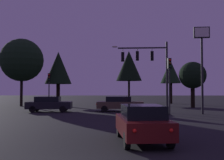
# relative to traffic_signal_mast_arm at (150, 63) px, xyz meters

# --- Properties ---
(ground_plane) EXTENTS (168.00, 168.00, 0.00)m
(ground_plane) POSITION_rel_traffic_signal_mast_arm_xyz_m (-4.61, 5.62, -4.69)
(ground_plane) COLOR black
(ground_plane) RESTS_ON ground
(traffic_signal_mast_arm) EXTENTS (5.32, 0.53, 6.75)m
(traffic_signal_mast_arm) POSITION_rel_traffic_signal_mast_arm_xyz_m (0.00, 0.00, 0.00)
(traffic_signal_mast_arm) COLOR #232326
(traffic_signal_mast_arm) RESTS_ON ground
(traffic_light_corner_left) EXTENTS (0.35, 0.38, 4.05)m
(traffic_light_corner_left) POSITION_rel_traffic_signal_mast_arm_xyz_m (-10.74, 4.39, -1.81)
(traffic_light_corner_left) COLOR #232326
(traffic_light_corner_left) RESTS_ON ground
(traffic_light_corner_right) EXTENTS (0.35, 0.38, 4.89)m
(traffic_light_corner_right) POSITION_rel_traffic_signal_mast_arm_xyz_m (1.38, -2.55, -1.26)
(traffic_light_corner_right) COLOR #232326
(traffic_light_corner_right) RESTS_ON ground
(car_nearside_lane) EXTENTS (2.17, 4.20, 1.52)m
(car_nearside_lane) POSITION_rel_traffic_signal_mast_arm_xyz_m (-2.08, -14.49, -3.90)
(car_nearside_lane) COLOR #4C0F0F
(car_nearside_lane) RESTS_ON ground
(car_crossing_left) EXTENTS (4.52, 2.07, 1.52)m
(car_crossing_left) POSITION_rel_traffic_signal_mast_arm_xyz_m (-9.84, 0.89, -3.89)
(car_crossing_left) COLOR black
(car_crossing_left) RESTS_ON ground
(car_crossing_right) EXTENTS (4.72, 1.93, 1.52)m
(car_crossing_right) POSITION_rel_traffic_signal_mast_arm_xyz_m (-2.83, 1.38, -3.89)
(car_crossing_right) COLOR #473828
(car_crossing_right) RESTS_ON ground
(store_sign_illuminated) EXTENTS (1.42, 0.38, 7.84)m
(store_sign_illuminated) POSITION_rel_traffic_signal_mast_arm_xyz_m (4.51, -1.45, 0.98)
(store_sign_illuminated) COLOR #232326
(store_sign_illuminated) RESTS_ON ground
(tree_behind_sign) EXTENTS (3.27, 3.27, 7.01)m
(tree_behind_sign) POSITION_rel_traffic_signal_mast_arm_xyz_m (5.54, 17.96, 0.39)
(tree_behind_sign) COLOR black
(tree_behind_sign) RESTS_ON ground
(tree_left_far) EXTENTS (3.73, 3.73, 7.57)m
(tree_left_far) POSITION_rel_traffic_signal_mast_arm_xyz_m (-11.37, 11.86, 0.56)
(tree_left_far) COLOR black
(tree_left_far) RESTS_ON ground
(tree_center_horizon) EXTENTS (3.35, 3.35, 5.71)m
(tree_center_horizon) POSITION_rel_traffic_signal_mast_arm_xyz_m (6.31, 8.04, -0.70)
(tree_center_horizon) COLOR black
(tree_center_horizon) RESTS_ON ground
(tree_right_cluster) EXTENTS (5.75, 5.75, 9.08)m
(tree_right_cluster) POSITION_rel_traffic_signal_mast_arm_xyz_m (-15.92, 10.13, 1.50)
(tree_right_cluster) COLOR black
(tree_right_cluster) RESTS_ON ground
(tree_lot_edge) EXTENTS (4.11, 4.11, 8.46)m
(tree_lot_edge) POSITION_rel_traffic_signal_mast_arm_xyz_m (-1.22, 17.25, 1.36)
(tree_lot_edge) COLOR black
(tree_lot_edge) RESTS_ON ground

